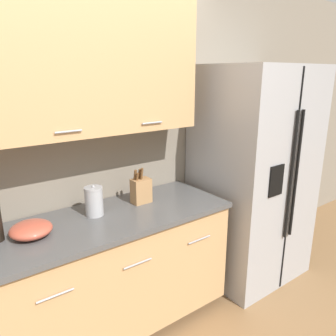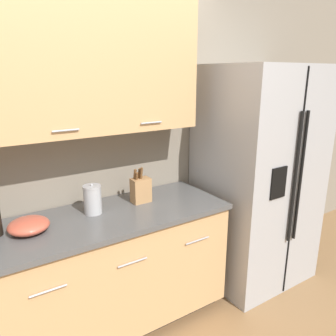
# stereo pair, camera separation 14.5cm
# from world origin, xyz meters

# --- Properties ---
(wall_back) EXTENTS (10.00, 0.39, 2.60)m
(wall_back) POSITION_xyz_m (-0.03, 1.21, 1.47)
(wall_back) COLOR gray
(wall_back) RESTS_ON ground_plane
(counter_unit) EXTENTS (2.14, 0.64, 0.90)m
(counter_unit) POSITION_xyz_m (-0.11, 0.93, 0.46)
(counter_unit) COLOR black
(counter_unit) RESTS_ON ground_plane
(refrigerator) EXTENTS (0.93, 0.80, 1.89)m
(refrigerator) POSITION_xyz_m (1.50, 0.85, 0.94)
(refrigerator) COLOR #9E9EA0
(refrigerator) RESTS_ON ground_plane
(knife_block) EXTENTS (0.14, 0.09, 0.27)m
(knife_block) POSITION_xyz_m (0.43, 1.00, 1.00)
(knife_block) COLOR #A87A4C
(knife_block) RESTS_ON counter_unit
(steel_canister) EXTENTS (0.12, 0.12, 0.21)m
(steel_canister) POSITION_xyz_m (0.06, 0.99, 1.00)
(steel_canister) COLOR #A3A3A5
(steel_canister) RESTS_ON counter_unit
(mixing_bowl) EXTENTS (0.24, 0.24, 0.09)m
(mixing_bowl) POSITION_xyz_m (-0.37, 0.93, 0.94)
(mixing_bowl) COLOR #B24C38
(mixing_bowl) RESTS_ON counter_unit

